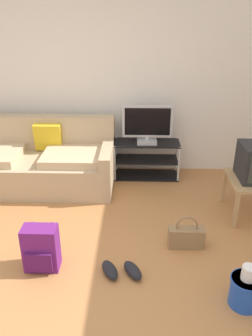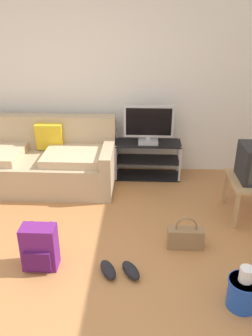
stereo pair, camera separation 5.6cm
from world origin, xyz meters
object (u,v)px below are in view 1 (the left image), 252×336
object	(u,v)px
tv_stand	(146,159)
flat_tv	(147,125)
handbag	(186,236)
couch	(35,162)
backpack	(41,249)
cleaning_bucket	(245,289)
sneakers_pair	(121,270)

from	to	relation	value
tv_stand	flat_tv	xyz separation A→B (m)	(0.00, -0.02, 0.51)
handbag	couch	bearing A→B (deg)	144.32
tv_stand	flat_tv	bearing A→B (deg)	-90.00
flat_tv	backpack	distance (m)	2.24
cleaning_bucket	flat_tv	bearing A→B (deg)	107.42
cleaning_bucket	sneakers_pair	size ratio (longest dim) A/B	0.89
flat_tv	sneakers_pair	world-z (taller)	flat_tv
cleaning_bucket	sneakers_pair	world-z (taller)	cleaning_bucket
handbag	cleaning_bucket	distance (m)	0.82
tv_stand	flat_tv	distance (m)	0.51
tv_stand	backpack	xyz separation A→B (m)	(-0.99, -1.95, -0.05)
couch	cleaning_bucket	world-z (taller)	couch
tv_stand	sneakers_pair	world-z (taller)	tv_stand
couch	sneakers_pair	size ratio (longest dim) A/B	4.91
couch	tv_stand	size ratio (longest dim) A/B	2.31
flat_tv	backpack	world-z (taller)	flat_tv
tv_stand	backpack	bearing A→B (deg)	-116.92
sneakers_pair	tv_stand	bearing A→B (deg)	82.45
sneakers_pair	backpack	bearing A→B (deg)	174.19
couch	backpack	size ratio (longest dim) A/B	4.88
cleaning_bucket	handbag	bearing A→B (deg)	116.53
couch	backpack	distance (m)	1.75
handbag	flat_tv	bearing A→B (deg)	102.81
flat_tv	couch	bearing A→B (deg)	-170.20
handbag	cleaning_bucket	world-z (taller)	cleaning_bucket
flat_tv	sneakers_pair	xyz separation A→B (m)	(-0.27, -2.00, -0.72)
couch	tv_stand	xyz separation A→B (m)	(1.48, 0.28, -0.06)
couch	handbag	xyz separation A→B (m)	(1.84, -1.32, -0.20)
tv_stand	handbag	bearing A→B (deg)	-77.36
handbag	sneakers_pair	size ratio (longest dim) A/B	0.82
tv_stand	sneakers_pair	bearing A→B (deg)	-97.55
tv_stand	handbag	xyz separation A→B (m)	(0.36, -1.60, -0.14)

